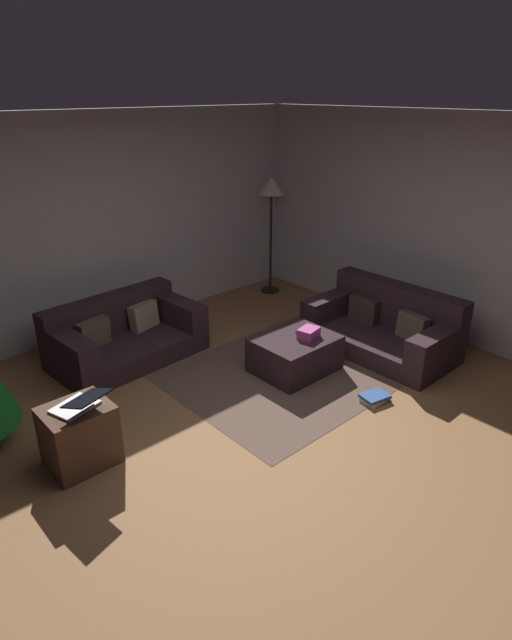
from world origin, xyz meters
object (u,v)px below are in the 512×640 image
couch_right (385,327)px  book_stack (375,398)px  tv_remote (303,334)px  laptop (79,404)px  couch_left (123,335)px  ottoman (295,354)px  gift_box (309,333)px  corner_lamp (271,195)px  side_table (80,436)px

couch_right → book_stack: 1.22m
tv_remote → laptop: (-2.47, 0.04, 0.18)m
tv_remote → laptop: laptop is taller
couch_left → book_stack: couch_left is taller
tv_remote → book_stack: (0.03, -0.95, -0.36)m
ottoman → tv_remote: tv_remote is taller
couch_right → gift_box: (-1.05, 0.24, 0.17)m
couch_left → book_stack: 2.83m
ottoman → corner_lamp: bearing=52.6°
couch_right → corner_lamp: (0.33, 2.28, 1.16)m
ottoman → gift_box: (0.10, -0.09, 0.25)m
ottoman → laptop: (-2.38, 0.03, 0.39)m
corner_lamp → tv_remote: bearing=-125.4°
tv_remote → side_table: size_ratio=0.31×
couch_left → side_table: bearing=46.5°
ottoman → laptop: size_ratio=1.72×
ottoman → tv_remote: 0.23m
laptop → ottoman: bearing=-0.6°
ottoman → book_stack: 0.99m
couch_left → gift_box: (1.31, -1.61, 0.18)m
couch_right → tv_remote: bearing=72.5°
side_table → laptop: 0.33m
couch_left → ottoman: bearing=124.6°
couch_right → gift_box: size_ratio=7.64×
side_table → corner_lamp: (3.88, 1.86, 1.18)m
book_stack → tv_remote: bearing=92.1°
couch_right → corner_lamp: size_ratio=0.99×
side_table → laptop: (0.02, -0.06, 0.32)m
laptop → corner_lamp: (3.86, 1.92, 0.86)m
couch_left → gift_box: size_ratio=7.67×
couch_right → ottoman: 1.20m
couch_right → tv_remote: size_ratio=10.46×
ottoman → tv_remote: (0.10, -0.01, 0.21)m
couch_left → couch_right: (2.36, -1.86, 0.01)m
couch_left → ottoman: couch_left is taller
tv_remote → side_table: 2.50m
couch_left → couch_right: couch_right is taller
couch_left → ottoman: 1.94m
ottoman → side_table: side_table is taller
couch_right → laptop: bearing=83.8°
couch_right → gift_box: couch_right is taller
laptop → corner_lamp: size_ratio=0.29×
gift_box → couch_right: bearing=-13.0°
couch_right → side_table: 3.57m
book_stack → corner_lamp: (1.35, 2.91, 1.40)m
gift_box → side_table: size_ratio=0.42×
ottoman → laptop: laptop is taller
book_stack → ottoman: bearing=97.7°
side_table → book_stack: 2.74m
gift_box → tv_remote: size_ratio=1.37×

